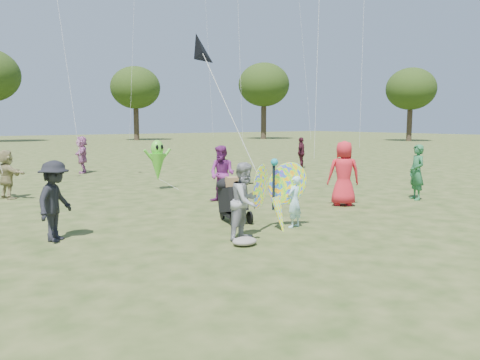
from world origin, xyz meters
name	(u,v)px	position (x,y,z in m)	size (l,w,h in m)	color
ground	(292,242)	(0.00, 0.00, 0.00)	(160.00, 160.00, 0.00)	#51592B
child_girl	(294,201)	(0.91, 0.96, 0.59)	(0.43, 0.28, 1.18)	#B4EEFF
adult_man	(245,201)	(-0.62, 0.72, 0.78)	(0.76, 0.59, 1.56)	#94959A
grey_bag	(245,241)	(-0.91, 0.35, 0.08)	(0.50, 0.41, 0.16)	gray
crowd_a	(344,173)	(3.90, 2.22, 0.92)	(0.90, 0.58, 1.84)	red
crowd_b	(55,201)	(-3.77, 2.80, 0.81)	(1.04, 0.60, 1.61)	black
crowd_d	(7,174)	(-3.65, 9.02, 0.76)	(1.41, 0.45, 1.52)	tan
crowd_e	(222,174)	(1.39, 4.64, 0.84)	(0.82, 0.64, 1.68)	#7A2875
crowd_f	(417,172)	(6.47, 1.62, 0.84)	(0.61, 0.40, 1.68)	#27693D
crowd_h	(301,153)	(10.30, 10.87, 0.79)	(0.92, 0.39, 1.58)	#451724
crowd_j	(82,155)	(0.47, 15.05, 0.86)	(1.59, 0.51, 1.71)	#AE639A
jogging_stroller	(232,197)	(0.06, 2.20, 0.61)	(0.64, 1.11, 1.09)	black
butterfly_kite	(276,194)	(0.40, 0.98, 0.80)	(1.74, 0.75, 1.78)	orange
delta_kite_rig	(202,53)	(-0.81, 2.03, 3.83)	(1.05, 1.54, 3.00)	black
alien_kite	(158,162)	(0.96, 8.07, 0.97)	(1.12, 0.69, 1.74)	#57CE30
tree_line	(21,77)	(3.67, 44.99, 6.86)	(91.78, 33.60, 10.79)	#3A2D21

